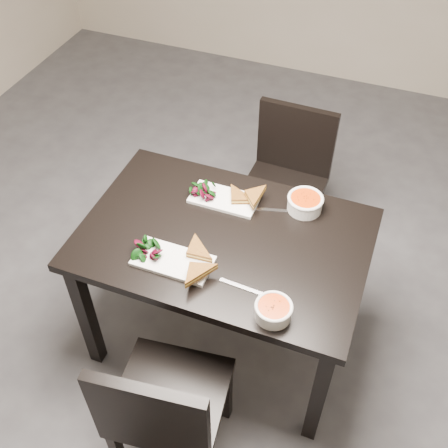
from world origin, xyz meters
name	(u,v)px	position (x,y,z in m)	size (l,w,h in m)	color
ground	(240,305)	(0.00, 0.00, 0.00)	(5.00, 5.00, 0.00)	#47474C
table	(224,251)	(-0.01, -0.20, 0.65)	(1.20, 0.80, 0.75)	black
chair_near	(163,409)	(0.00, -0.87, 0.48)	(0.47, 0.47, 0.85)	black
chair_far	(287,175)	(0.06, 0.57, 0.48)	(0.43, 0.43, 0.85)	black
plate_near	(173,261)	(-0.15, -0.41, 0.76)	(0.31, 0.16, 0.02)	white
sandwich_near	(189,257)	(-0.09, -0.40, 0.79)	(0.16, 0.12, 0.05)	#905F1E
salad_near	(150,249)	(-0.25, -0.41, 0.79)	(0.10, 0.09, 0.04)	black
soup_bowl_near	(273,310)	(0.30, -0.51, 0.79)	(0.14, 0.14, 0.06)	white
cutlery_near	(241,287)	(0.15, -0.43, 0.75)	(0.18, 0.02, 0.00)	silver
plate_far	(224,199)	(-0.09, 0.00, 0.76)	(0.30, 0.15, 0.01)	white
sandwich_far	(237,199)	(-0.02, -0.02, 0.79)	(0.15, 0.11, 0.05)	#905F1E
salad_far	(203,189)	(-0.19, 0.00, 0.79)	(0.09, 0.08, 0.04)	black
soup_bowl_far	(305,202)	(0.26, 0.07, 0.79)	(0.16, 0.16, 0.07)	white
cutlery_far	(266,210)	(0.10, 0.01, 0.75)	(0.18, 0.02, 0.00)	silver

